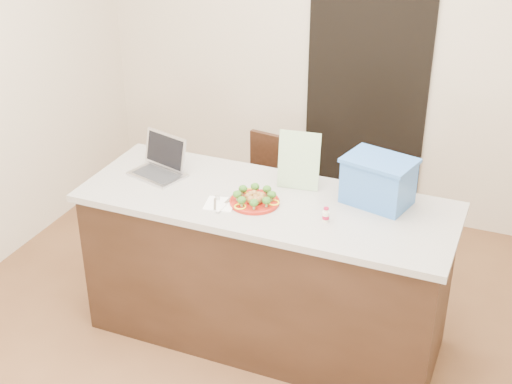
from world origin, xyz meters
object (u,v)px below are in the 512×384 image
at_px(blue_box, 378,181).
at_px(island, 266,269).
at_px(yogurt_bottle, 326,216).
at_px(plate, 255,202).
at_px(chair, 271,192).
at_px(laptop, 161,163).
at_px(napkin, 220,204).

bearing_deg(blue_box, island, -147.40).
height_order(island, yogurt_bottle, yogurt_bottle).
relative_size(plate, chair, 0.31).
xyz_separation_m(island, yogurt_bottle, (0.37, -0.10, 0.49)).
relative_size(yogurt_bottle, laptop, 0.22).
bearing_deg(laptop, napkin, -9.09).
height_order(napkin, laptop, laptop).
distance_m(island, yogurt_bottle, 0.62).
bearing_deg(chair, plate, -66.44).
bearing_deg(chair, island, -62.68).
distance_m(plate, napkin, 0.19).
xyz_separation_m(yogurt_bottle, laptop, (-1.06, 0.18, 0.03)).
distance_m(island, chair, 0.88).
bearing_deg(laptop, island, 9.94).
bearing_deg(laptop, chair, 78.54).
bearing_deg(laptop, plate, 3.74).
bearing_deg(laptop, blue_box, 21.52).
height_order(plate, laptop, laptop).
bearing_deg(blue_box, yogurt_bottle, -109.21).
relative_size(laptop, chair, 0.40).
relative_size(yogurt_bottle, blue_box, 0.19).
distance_m(island, plate, 0.47).
xyz_separation_m(plate, laptop, (-0.65, 0.14, 0.05)).
distance_m(island, napkin, 0.53).
distance_m(plate, chair, 1.03).
bearing_deg(plate, laptop, 167.49).
bearing_deg(napkin, blue_box, 24.08).
distance_m(yogurt_bottle, chair, 1.23).
bearing_deg(yogurt_bottle, chair, 125.46).
xyz_separation_m(island, laptop, (-0.69, 0.08, 0.52)).
bearing_deg(laptop, yogurt_bottle, 6.54).
bearing_deg(blue_box, chair, 157.21).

